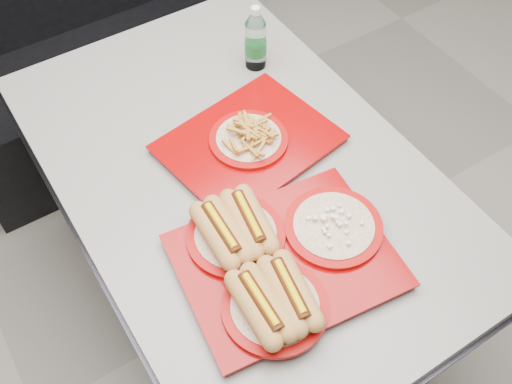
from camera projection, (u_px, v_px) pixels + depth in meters
ground at (244, 297)px, 2.21m from camera, size 6.00×6.00×0.00m
diner_table at (240, 203)px, 1.75m from camera, size 0.92×1.42×0.75m
booth_bench at (101, 49)px, 2.45m from camera, size 1.30×0.57×1.35m
tray_near at (277, 258)px, 1.40m from camera, size 0.54×0.46×0.11m
tray_far at (249, 141)px, 1.64m from camera, size 0.50×0.42×0.09m
water_bottle at (256, 41)px, 1.80m from camera, size 0.07×0.07×0.21m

